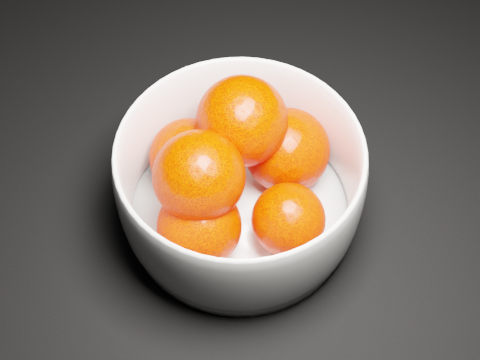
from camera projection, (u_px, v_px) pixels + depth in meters
name	position (u px, v px, depth m)	size (l,w,h in m)	color
ground	(137.00, 60.00, 0.81)	(3.00, 3.00, 0.00)	black
bowl	(240.00, 183.00, 0.63)	(0.23, 0.23, 0.11)	silver
orange_pile	(234.00, 168.00, 0.63)	(0.19, 0.17, 0.13)	#FF1D00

